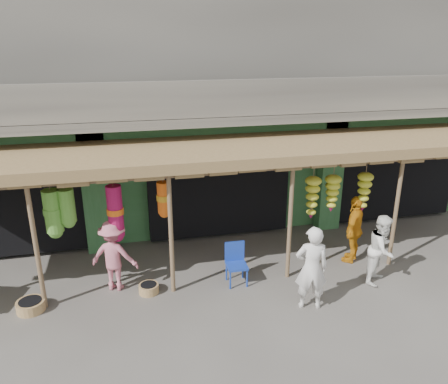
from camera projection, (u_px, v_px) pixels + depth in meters
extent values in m
plane|color=#514C47|center=(241.00, 277.00, 9.55)|extent=(80.00, 80.00, 0.00)
cube|color=gray|center=(197.00, 35.00, 12.45)|extent=(16.00, 6.00, 4.00)
cube|color=#2D6033|center=(198.00, 153.00, 13.77)|extent=(16.00, 5.70, 3.00)
cube|color=gray|center=(224.00, 118.00, 9.99)|extent=(16.00, 0.90, 0.22)
cube|color=gray|center=(228.00, 99.00, 9.45)|extent=(16.00, 0.10, 0.80)
cube|color=#2D6033|center=(220.00, 130.00, 10.47)|extent=(16.00, 0.35, 0.35)
cube|color=black|center=(14.00, 192.00, 10.77)|extent=(3.60, 2.00, 2.50)
cube|color=black|center=(212.00, 178.00, 11.85)|extent=(3.60, 2.00, 2.50)
cube|color=black|center=(377.00, 166.00, 12.92)|extent=(3.60, 2.00, 2.50)
cube|color=#2D6033|center=(96.00, 193.00, 10.28)|extent=(0.60, 0.35, 3.00)
cube|color=#2D6033|center=(330.00, 175.00, 11.57)|extent=(0.60, 0.35, 3.00)
cylinder|color=brown|center=(36.00, 247.00, 8.07)|extent=(0.09, 0.09, 2.60)
cylinder|color=brown|center=(171.00, 234.00, 8.61)|extent=(0.09, 0.09, 2.60)
cylinder|color=brown|center=(290.00, 222.00, 9.14)|extent=(0.09, 0.09, 2.60)
cylinder|color=brown|center=(396.00, 212.00, 9.68)|extent=(0.09, 0.09, 2.60)
cylinder|color=brown|center=(233.00, 171.00, 8.47)|extent=(12.90, 0.08, 0.08)
cylinder|color=brown|center=(88.00, 183.00, 8.30)|extent=(5.50, 0.06, 0.06)
cube|color=brown|center=(231.00, 148.00, 9.47)|extent=(14.00, 2.70, 0.22)
cylinder|color=#1837A2|center=(230.00, 280.00, 9.05)|extent=(0.04, 0.04, 0.40)
cylinder|color=#1837A2|center=(247.00, 278.00, 9.12)|extent=(0.04, 0.04, 0.40)
cylinder|color=#1837A2|center=(226.00, 272.00, 9.38)|extent=(0.04, 0.04, 0.40)
cylinder|color=#1837A2|center=(243.00, 270.00, 9.45)|extent=(0.04, 0.04, 0.40)
cube|color=#1837A2|center=(237.00, 266.00, 9.18)|extent=(0.43, 0.43, 0.05)
cube|color=#1837A2|center=(235.00, 251.00, 9.28)|extent=(0.42, 0.05, 0.45)
cylinder|color=olive|center=(31.00, 306.00, 8.36)|extent=(0.63, 0.63, 0.21)
cylinder|color=olive|center=(149.00, 289.00, 8.95)|extent=(0.47, 0.47, 0.19)
imported|color=silver|center=(311.00, 268.00, 8.23)|extent=(0.70, 0.54, 1.70)
imported|color=white|center=(382.00, 249.00, 9.17)|extent=(0.93, 0.92, 1.51)
imported|color=orange|center=(354.00, 229.00, 10.01)|extent=(0.94, 0.94, 1.60)
imported|color=#C86A7B|center=(114.00, 255.00, 8.89)|extent=(1.12, 0.88, 1.52)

